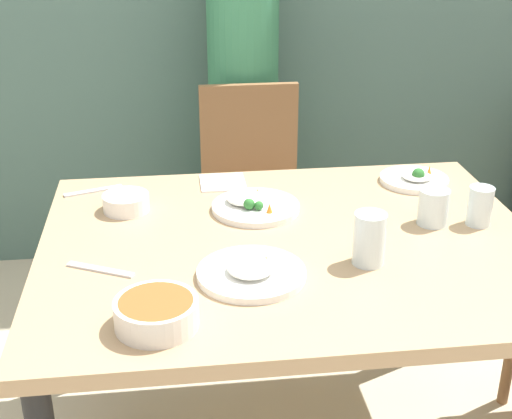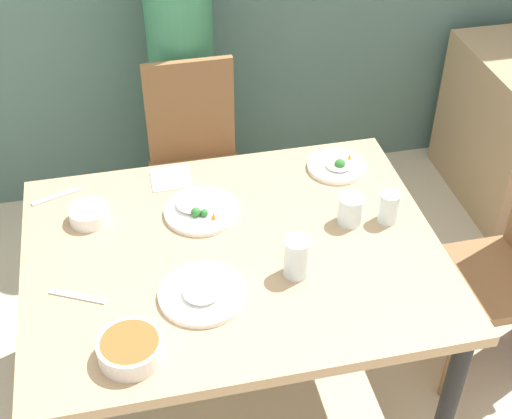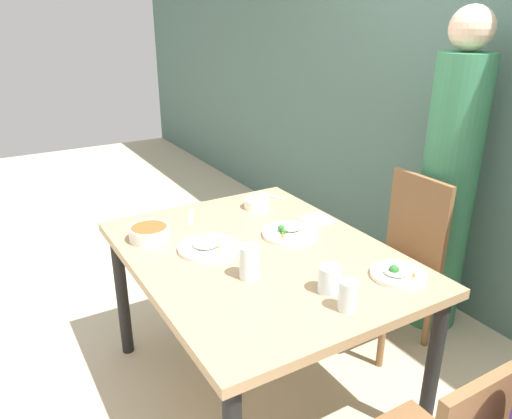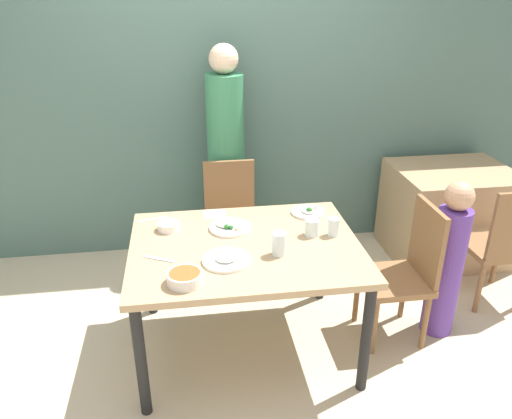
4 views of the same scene
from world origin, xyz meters
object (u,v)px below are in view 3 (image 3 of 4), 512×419
(bowl_curry, at_px, (149,233))
(plate_rice_adult, at_px, (290,232))
(glass_water_tall, at_px, (348,296))
(chair_adult_spot, at_px, (399,258))
(person_adult, at_px, (448,187))

(bowl_curry, distance_m, plate_rice_adult, 0.63)
(glass_water_tall, bearing_deg, plate_rice_adult, 164.01)
(bowl_curry, bearing_deg, chair_adult_spot, 73.80)
(person_adult, xyz_separation_m, bowl_curry, (-0.35, -1.53, -0.05))
(chair_adult_spot, height_order, glass_water_tall, chair_adult_spot)
(chair_adult_spot, relative_size, person_adult, 0.53)
(person_adult, xyz_separation_m, glass_water_tall, (0.53, -1.13, -0.03))
(plate_rice_adult, bearing_deg, chair_adult_spot, 83.22)
(plate_rice_adult, bearing_deg, person_adult, 85.40)
(glass_water_tall, bearing_deg, chair_adult_spot, 122.78)
(chair_adult_spot, relative_size, plate_rice_adult, 3.58)
(person_adult, distance_m, glass_water_tall, 1.25)
(person_adult, distance_m, plate_rice_adult, 0.96)
(chair_adult_spot, distance_m, plate_rice_adult, 0.71)
(bowl_curry, bearing_deg, plate_rice_adult, 64.08)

